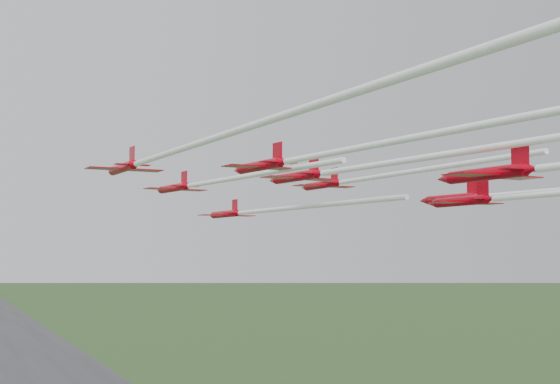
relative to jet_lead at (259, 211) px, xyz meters
name	(u,v)px	position (x,y,z in m)	size (l,w,h in m)	color
runway	(52,369)	(-0.56, 189.22, -47.70)	(38.00, 900.00, 0.04)	#343436
jet_lead	(259,211)	(0.00, 0.00, 0.00)	(8.72, 50.54, 2.58)	#A9000F
jet_row2_left	(204,183)	(-13.00, -14.45, 2.31)	(8.67, 41.41, 2.33)	#A9000F
jet_row2_right	(362,179)	(8.93, -12.93, 3.73)	(8.83, 48.60, 2.63)	#A9000F
jet_row3_left	(187,147)	(-22.67, -38.49, 3.08)	(7.91, 66.06, 2.35)	#A9000F
jet_row3_mid	(391,162)	(0.18, -33.84, 3.33)	(12.05, 68.71, 2.83)	#A9000F
jet_row3_right	(550,191)	(20.95, -33.64, 1.13)	(11.21, 61.32, 2.70)	#A9000F
jet_row4_left	(366,146)	(-11.53, -48.72, 2.51)	(10.67, 60.66, 2.35)	#A9000F
jet_row4_right	(521,196)	(11.60, -39.62, -0.11)	(8.66, 44.39, 2.58)	#A9000F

